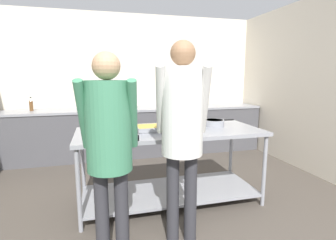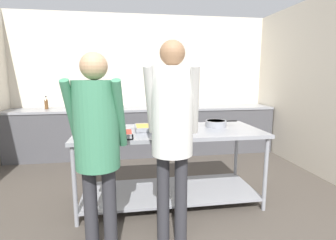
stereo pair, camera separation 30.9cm
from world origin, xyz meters
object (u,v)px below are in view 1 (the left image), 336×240
Objects in this scene: plate_stack at (186,125)px; guest_serving_right at (109,136)px; sauce_pan at (214,122)px; serving_tray_roast at (118,136)px; guest_serving_left at (182,121)px; serving_tray_vegetables at (156,128)px; water_bottle at (31,105)px.

guest_serving_right reaches higher than plate_stack.
sauce_pan is at bearing 0.24° from plate_stack.
guest_serving_left reaches higher than serving_tray_roast.
guest_serving_right is (-0.62, -0.07, -0.07)m from guest_serving_left.
serving_tray_roast is 0.73m from guest_serving_left.
serving_tray_roast is 0.54m from serving_tray_vegetables.
guest_serving_right is at bearing -122.95° from serving_tray_vegetables.
guest_serving_left is (0.06, -0.78, 0.21)m from serving_tray_vegetables.
sauce_pan reaches higher than plate_stack.
serving_tray_vegetables is at bearing 57.05° from guest_serving_right.
serving_tray_roast and serving_tray_vegetables have the same top height.
water_bottle is at bearing 142.02° from sauce_pan.
guest_serving_left is at bearing -111.16° from plate_stack.
serving_tray_vegetables is 0.27× the size of guest_serving_right.
sauce_pan reaches higher than serving_tray_roast.
guest_serving_left is at bearing -85.46° from serving_tray_vegetables.
plate_stack is at bearing 10.44° from serving_tray_vegetables.
serving_tray_vegetables is 1.03m from guest_serving_right.
water_bottle is at bearing 119.00° from serving_tray_roast.
water_bottle is at bearing 137.49° from plate_stack.
guest_serving_right is 7.02× the size of water_bottle.
water_bottle is at bearing 122.60° from guest_serving_left.
guest_serving_left reaches higher than sauce_pan.
guest_serving_right is at bearing -67.80° from water_bottle.
water_bottle is (-1.29, 2.32, 0.10)m from serving_tray_roast.
serving_tray_vegetables is 0.77m from sauce_pan.
water_bottle is at bearing 130.59° from serving_tray_vegetables.
guest_serving_right is at bearing -135.59° from plate_stack.
serving_tray_roast is 0.58m from guest_serving_right.
sauce_pan is (1.21, 0.37, 0.02)m from serving_tray_roast.
guest_serving_right is (-0.95, -0.93, 0.14)m from plate_stack.
serving_tray_vegetables is (0.44, 0.30, 0.00)m from serving_tray_roast.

